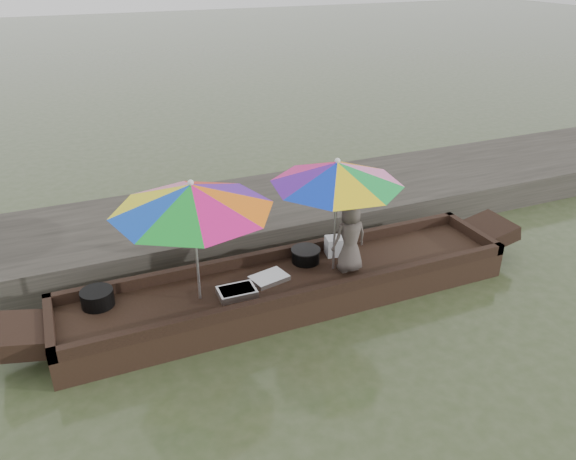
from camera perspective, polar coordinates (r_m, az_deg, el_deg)
name	(u,v)px	position (r m, az deg, el deg)	size (l,w,h in m)	color
water	(291,300)	(7.51, 0.30, -7.16)	(80.00, 80.00, 0.00)	#384624
dock	(237,218)	(9.19, -5.17, 1.20)	(22.00, 2.20, 0.50)	#2D2B26
boat_hull	(291,289)	(7.41, 0.31, -6.03)	(5.96, 1.20, 0.35)	black
cooking_pot	(97,298)	(7.11, -18.80, -6.56)	(0.39, 0.39, 0.20)	black
tray_crayfish	(237,292)	(6.98, -5.22, -6.31)	(0.46, 0.32, 0.09)	silver
tray_scallop	(269,278)	(7.26, -1.94, -4.91)	(0.46, 0.32, 0.06)	silver
charcoal_grill	(306,256)	(7.65, 1.80, -2.64)	(0.38, 0.38, 0.18)	black
supply_bag	(336,246)	(7.84, 4.88, -1.61)	(0.28, 0.22, 0.26)	silver
vendor	(350,237)	(7.31, 6.32, -0.76)	(0.47, 0.31, 0.96)	#504842
umbrella_bow	(196,242)	(6.61, -9.37, -1.24)	(1.88, 1.88, 1.55)	#5414A5
umbrella_stern	(335,216)	(7.19, 4.82, 1.43)	(1.68, 1.68, 1.55)	orange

